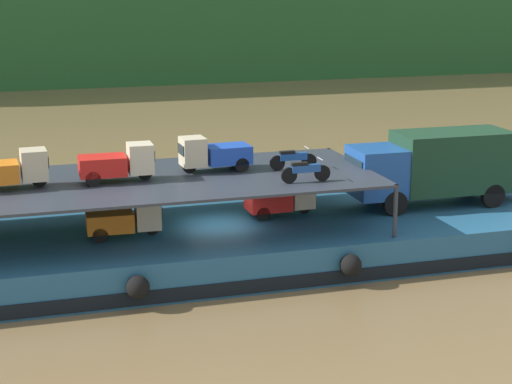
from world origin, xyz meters
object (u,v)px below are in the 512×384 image
Objects in this scene: mini_truck_upper_bow at (214,154)px; motorcycle_upper_centre at (293,159)px; covered_lorry at (435,166)px; mini_truck_upper_mid at (10,170)px; mini_truck_upper_fore at (118,163)px; motorcycle_upper_port at (305,171)px; mini_truck_lower_aft at (125,219)px; mini_truck_lower_mid at (282,199)px; cargo_barge at (219,243)px.

motorcycle_upper_centre is (3.02, -0.64, -0.26)m from mini_truck_upper_bow.
mini_truck_upper_mid is (-16.96, -0.28, 1.00)m from covered_lorry.
mini_truck_upper_fore is (3.82, 0.06, 0.00)m from mini_truck_upper_mid.
mini_truck_upper_fore is 1.45× the size of motorcycle_upper_port.
mini_truck_lower_aft is 2.07m from mini_truck_upper_fore.
mini_truck_upper_fore is at bearing -175.17° from mini_truck_lower_mid.
motorcycle_upper_centre is at bearing 83.74° from motorcycle_upper_port.
mini_truck_upper_bow is 3.90m from motorcycle_upper_port.
mini_truck_lower_aft is 1.01× the size of mini_truck_upper_fore.
mini_truck_upper_fore is 0.99× the size of mini_truck_upper_bow.
mini_truck_lower_mid is at bearing 12.32° from cargo_barge.
mini_truck_upper_mid reaches higher than motorcycle_upper_port.
motorcycle_upper_centre is (6.81, -0.01, -0.26)m from mini_truck_upper_fore.
mini_truck_upper_fore is (-3.81, 0.04, 3.44)m from cargo_barge.
cargo_barge is 3.51m from mini_truck_upper_bow.
mini_truck_upper_mid is (-10.36, -0.61, 2.00)m from mini_truck_lower_mid.
covered_lorry is (9.34, 0.26, 2.44)m from cargo_barge.
covered_lorry is 13.08m from mini_truck_lower_aft.
motorcycle_upper_centre reaches higher than mini_truck_lower_aft.
mini_truck_lower_mid is (2.74, 0.60, 1.44)m from cargo_barge.
mini_truck_upper_mid is at bearing -179.16° from mini_truck_upper_fore.
mini_truck_lower_aft is 1.46× the size of motorcycle_upper_centre.
covered_lorry reaches higher than mini_truck_lower_mid.
cargo_barge is at bearing 143.63° from motorcycle_upper_port.
motorcycle_upper_port is at bearing -11.06° from mini_truck_upper_mid.
motorcycle_upper_port is (6.46, -1.58, 1.74)m from mini_truck_lower_aft.
mini_truck_upper_mid is at bearing 168.94° from motorcycle_upper_port.
mini_truck_lower_aft is 1.46× the size of motorcycle_upper_port.
motorcycle_upper_port is at bearing -13.74° from mini_truck_lower_aft.
covered_lorry is at bearing 0.96° from mini_truck_upper_fore.
mini_truck_upper_fore is at bearing 162.39° from motorcycle_upper_port.
mini_truck_lower_aft is 6.51m from mini_truck_lower_mid.
covered_lorry is 6.99m from motorcycle_upper_port.
covered_lorry is 6.38m from motorcycle_upper_centre.
mini_truck_upper_bow is 1.47× the size of motorcycle_upper_centre.
motorcycle_upper_centre is at bearing 4.27° from mini_truck_lower_aft.
motorcycle_upper_port is (-6.56, -2.31, 0.74)m from covered_lorry.
mini_truck_lower_aft is at bearing -162.77° from mini_truck_upper_bow.
mini_truck_lower_aft is 6.87m from motorcycle_upper_port.
mini_truck_lower_aft is 4.44m from mini_truck_upper_mid.
mini_truck_lower_aft is 1.00× the size of mini_truck_upper_mid.
covered_lorry reaches higher than cargo_barge.
mini_truck_upper_mid and mini_truck_upper_bow have the same top height.
covered_lorry is 2.86× the size of mini_truck_upper_fore.
mini_truck_upper_bow is at bearing 5.14° from mini_truck_upper_mid.
mini_truck_lower_mid is at bearing 115.27° from motorcycle_upper_centre.
mini_truck_upper_bow is at bearing 178.43° from mini_truck_lower_mid.
mini_truck_upper_bow reaches higher than mini_truck_lower_aft.
cargo_barge is at bearing 7.18° from mini_truck_lower_aft.
mini_truck_upper_fore is at bearing 179.33° from cargo_barge.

